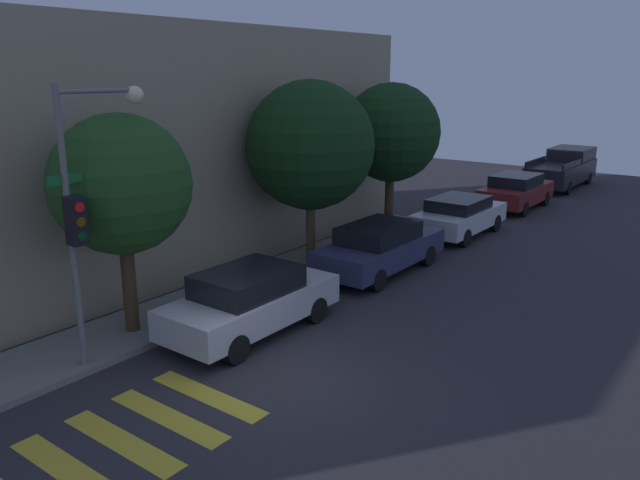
{
  "coord_description": "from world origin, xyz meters",
  "views": [
    {
      "loc": [
        -8.12,
        -6.93,
        5.68
      ],
      "look_at": [
        3.86,
        2.1,
        1.6
      ],
      "focal_mm": 35.0,
      "sensor_mm": 36.0,
      "label": 1
    }
  ],
  "objects_px": {
    "tree_far_end": "(391,133)",
    "traffic_light_pole": "(88,191)",
    "sedan_near_corner": "(251,300)",
    "sedan_middle": "(380,247)",
    "sedan_far_end": "(459,215)",
    "tree_near_corner": "(121,185)",
    "tree_midblock": "(310,146)",
    "pickup_truck": "(563,168)",
    "sedan_tail_of_row": "(516,191)"
  },
  "relations": [
    {
      "from": "tree_midblock",
      "to": "tree_far_end",
      "type": "distance_m",
      "value": 4.51
    },
    {
      "from": "sedan_tail_of_row",
      "to": "traffic_light_pole",
      "type": "bearing_deg",
      "value": 176.23
    },
    {
      "from": "sedan_near_corner",
      "to": "tree_far_end",
      "type": "distance_m",
      "value": 9.87
    },
    {
      "from": "sedan_near_corner",
      "to": "tree_midblock",
      "type": "xyz_separation_m",
      "value": [
        4.73,
        1.99,
        2.84
      ]
    },
    {
      "from": "pickup_truck",
      "to": "sedan_middle",
      "type": "bearing_deg",
      "value": 180.0
    },
    {
      "from": "sedan_tail_of_row",
      "to": "pickup_truck",
      "type": "height_order",
      "value": "pickup_truck"
    },
    {
      "from": "pickup_truck",
      "to": "tree_midblock",
      "type": "distance_m",
      "value": 18.55
    },
    {
      "from": "sedan_near_corner",
      "to": "tree_near_corner",
      "type": "xyz_separation_m",
      "value": [
        -1.69,
        1.99,
        2.61
      ]
    },
    {
      "from": "tree_far_end",
      "to": "tree_near_corner",
      "type": "bearing_deg",
      "value": 180.0
    },
    {
      "from": "sedan_near_corner",
      "to": "pickup_truck",
      "type": "distance_m",
      "value": 22.98
    },
    {
      "from": "tree_midblock",
      "to": "tree_far_end",
      "type": "bearing_deg",
      "value": 0.0
    },
    {
      "from": "traffic_light_pole",
      "to": "sedan_tail_of_row",
      "type": "xyz_separation_m",
      "value": [
        19.29,
        -1.27,
        -2.75
      ]
    },
    {
      "from": "sedan_middle",
      "to": "tree_midblock",
      "type": "xyz_separation_m",
      "value": [
        -0.71,
        1.99,
        2.85
      ]
    },
    {
      "from": "sedan_middle",
      "to": "tree_far_end",
      "type": "distance_m",
      "value": 5.15
    },
    {
      "from": "sedan_middle",
      "to": "tree_far_end",
      "type": "xyz_separation_m",
      "value": [
        3.8,
        1.99,
        2.86
      ]
    },
    {
      "from": "sedan_middle",
      "to": "sedan_tail_of_row",
      "type": "distance_m",
      "value": 10.94
    },
    {
      "from": "pickup_truck",
      "to": "sedan_near_corner",
      "type": "bearing_deg",
      "value": 180.0
    },
    {
      "from": "traffic_light_pole",
      "to": "tree_far_end",
      "type": "distance_m",
      "value": 12.17
    },
    {
      "from": "traffic_light_pole",
      "to": "tree_midblock",
      "type": "bearing_deg",
      "value": 5.35
    },
    {
      "from": "traffic_light_pole",
      "to": "tree_near_corner",
      "type": "bearing_deg",
      "value": 30.37
    },
    {
      "from": "pickup_truck",
      "to": "tree_near_corner",
      "type": "bearing_deg",
      "value": 175.4
    },
    {
      "from": "sedan_near_corner",
      "to": "tree_near_corner",
      "type": "relative_size",
      "value": 0.87
    },
    {
      "from": "tree_near_corner",
      "to": "tree_midblock",
      "type": "bearing_deg",
      "value": 0.0
    },
    {
      "from": "traffic_light_pole",
      "to": "sedan_middle",
      "type": "relative_size",
      "value": 1.19
    },
    {
      "from": "traffic_light_pole",
      "to": "tree_far_end",
      "type": "height_order",
      "value": "traffic_light_pole"
    },
    {
      "from": "sedan_near_corner",
      "to": "tree_near_corner",
      "type": "distance_m",
      "value": 3.69
    },
    {
      "from": "traffic_light_pole",
      "to": "sedan_near_corner",
      "type": "xyz_separation_m",
      "value": [
        2.92,
        -1.27,
        -2.75
      ]
    },
    {
      "from": "sedan_near_corner",
      "to": "sedan_tail_of_row",
      "type": "xyz_separation_m",
      "value": [
        16.37,
        0.0,
        -0.0
      ]
    },
    {
      "from": "sedan_far_end",
      "to": "tree_near_corner",
      "type": "bearing_deg",
      "value": 170.93
    },
    {
      "from": "sedan_far_end",
      "to": "tree_midblock",
      "type": "bearing_deg",
      "value": 161.76
    },
    {
      "from": "sedan_middle",
      "to": "tree_near_corner",
      "type": "distance_m",
      "value": 7.85
    },
    {
      "from": "sedan_far_end",
      "to": "pickup_truck",
      "type": "bearing_deg",
      "value": -0.0
    },
    {
      "from": "sedan_near_corner",
      "to": "sedan_middle",
      "type": "distance_m",
      "value": 5.43
    },
    {
      "from": "traffic_light_pole",
      "to": "sedan_far_end",
      "type": "bearing_deg",
      "value": -5.31
    },
    {
      "from": "sedan_middle",
      "to": "tree_midblock",
      "type": "height_order",
      "value": "tree_midblock"
    },
    {
      "from": "tree_midblock",
      "to": "pickup_truck",
      "type": "bearing_deg",
      "value": -6.21
    },
    {
      "from": "sedan_tail_of_row",
      "to": "pickup_truck",
      "type": "relative_size",
      "value": 0.75
    },
    {
      "from": "sedan_near_corner",
      "to": "sedan_far_end",
      "type": "relative_size",
      "value": 1.0
    },
    {
      "from": "tree_near_corner",
      "to": "tree_far_end",
      "type": "height_order",
      "value": "tree_far_end"
    },
    {
      "from": "sedan_middle",
      "to": "sedan_tail_of_row",
      "type": "relative_size",
      "value": 1.08
    },
    {
      "from": "traffic_light_pole",
      "to": "sedan_near_corner",
      "type": "bearing_deg",
      "value": -23.53
    },
    {
      "from": "sedan_middle",
      "to": "sedan_far_end",
      "type": "relative_size",
      "value": 1.09
    },
    {
      "from": "traffic_light_pole",
      "to": "sedan_far_end",
      "type": "xyz_separation_m",
      "value": [
        13.67,
        -1.27,
        -2.79
      ]
    },
    {
      "from": "sedan_far_end",
      "to": "tree_midblock",
      "type": "xyz_separation_m",
      "value": [
        -6.03,
        1.99,
        2.88
      ]
    },
    {
      "from": "tree_midblock",
      "to": "tree_near_corner",
      "type": "bearing_deg",
      "value": 180.0
    },
    {
      "from": "tree_far_end",
      "to": "traffic_light_pole",
      "type": "bearing_deg",
      "value": -176.63
    },
    {
      "from": "traffic_light_pole",
      "to": "tree_far_end",
      "type": "bearing_deg",
      "value": 3.37
    },
    {
      "from": "pickup_truck",
      "to": "tree_near_corner",
      "type": "relative_size",
      "value": 1.17
    },
    {
      "from": "traffic_light_pole",
      "to": "sedan_near_corner",
      "type": "relative_size",
      "value": 1.28
    },
    {
      "from": "sedan_near_corner",
      "to": "sedan_tail_of_row",
      "type": "distance_m",
      "value": 16.37
    }
  ]
}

